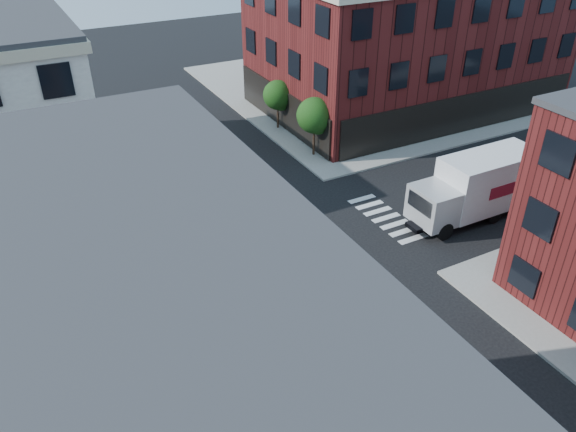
# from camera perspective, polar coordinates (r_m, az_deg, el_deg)

# --- Properties ---
(ground) EXTENTS (120.00, 120.00, 0.00)m
(ground) POSITION_cam_1_polar(r_m,az_deg,el_deg) (32.75, 0.05, -3.21)
(ground) COLOR black
(ground) RESTS_ON ground
(sidewalk_ne) EXTENTS (30.00, 30.00, 0.15)m
(sidewalk_ne) POSITION_cam_1_polar(r_m,az_deg,el_deg) (58.98, 8.73, 12.85)
(sidewalk_ne) COLOR gray
(sidewalk_ne) RESTS_ON ground
(building_ne) EXTENTS (25.00, 16.00, 12.00)m
(building_ne) POSITION_cam_1_polar(r_m,az_deg,el_deg) (53.27, 12.05, 17.17)
(building_ne) COLOR #411010
(building_ne) RESTS_ON ground
(tree_near) EXTENTS (2.69, 2.69, 4.49)m
(tree_near) POSITION_cam_1_polar(r_m,az_deg,el_deg) (42.25, 2.79, 10.00)
(tree_near) COLOR black
(tree_near) RESTS_ON ground
(tree_far) EXTENTS (2.43, 2.43, 4.07)m
(tree_far) POSITION_cam_1_polar(r_m,az_deg,el_deg) (47.27, -0.98, 12.05)
(tree_far) COLOR black
(tree_far) RESTS_ON ground
(signal_pole) EXTENTS (1.29, 1.24, 4.60)m
(signal_pole) POSITION_cam_1_polar(r_m,az_deg,el_deg) (24.01, -6.75, -9.94)
(signal_pole) COLOR black
(signal_pole) RESTS_ON ground
(box_truck) EXTENTS (9.00, 2.86, 4.06)m
(box_truck) POSITION_cam_1_polar(r_m,az_deg,el_deg) (36.60, 18.74, 2.86)
(box_truck) COLOR silver
(box_truck) RESTS_ON ground
(traffic_cone) EXTENTS (0.49, 0.49, 0.74)m
(traffic_cone) POSITION_cam_1_polar(r_m,az_deg,el_deg) (28.46, -6.39, -8.76)
(traffic_cone) COLOR red
(traffic_cone) RESTS_ON ground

